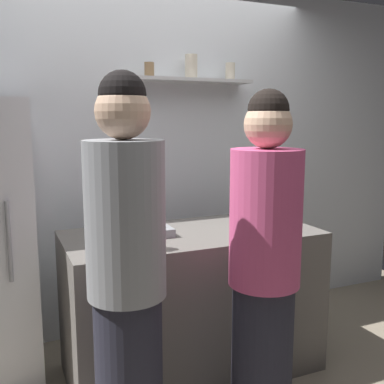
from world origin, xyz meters
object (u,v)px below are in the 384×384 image
Objects in this scene: baking_pan at (142,232)px; person_grey_hoodie at (127,283)px; utensil_holder at (266,217)px; wine_bottle_pale_glass at (240,210)px; wine_bottle_green_glass at (113,213)px; water_bottle_plastic at (138,230)px; person_pink_top at (264,274)px.

person_grey_hoodie reaches higher than baking_pan.
wine_bottle_pale_glass is (-0.16, 0.06, 0.04)m from utensil_holder.
wine_bottle_green_glass is 1.28× the size of water_bottle_plastic.
person_pink_top reaches higher than water_bottle_plastic.
person_pink_top is at bearing -45.63° from water_bottle_plastic.
baking_pan is 0.76m from person_grey_hoodie.
wine_bottle_green_glass reaches higher than baking_pan.
utensil_holder is 0.77× the size of wine_bottle_pale_glass.
water_bottle_plastic reaches higher than utensil_holder.
person_pink_top is at bearing -62.69° from wine_bottle_green_glass.
wine_bottle_green_glass reaches higher than water_bottle_plastic.
utensil_holder is 0.98m from wine_bottle_green_glass.
wine_bottle_green_glass is at bearing -92.06° from person_pink_top.
water_bottle_plastic is at bearing -161.98° from wine_bottle_pale_glass.
person_pink_top reaches higher than baking_pan.
utensil_holder is at bearing -101.82° from person_grey_hoodie.
wine_bottle_pale_glass is at bearing -95.36° from person_grey_hoodie.
wine_bottle_pale_glass is at bearing -2.45° from baking_pan.
water_bottle_plastic is 0.48m from person_grey_hoodie.
baking_pan is 1.21× the size of wine_bottle_pale_glass.
utensil_holder is 0.93m from water_bottle_plastic.
wine_bottle_green_glass is at bearing 163.46° from wine_bottle_pale_glass.
baking_pan is at bearing 173.70° from utensil_holder.
wine_bottle_pale_glass reaches higher than utensil_holder.
baking_pan is 0.20× the size of person_pink_top.
baking_pan is at bearing 69.19° from water_bottle_plastic.
wine_bottle_pale_glass is (0.78, -0.23, -0.01)m from wine_bottle_green_glass.
water_bottle_plastic is (0.02, -0.48, -0.00)m from wine_bottle_green_glass.
water_bottle_plastic is 0.14× the size of person_pink_top.
wine_bottle_pale_glass is at bearing 18.02° from water_bottle_plastic.
baking_pan is at bearing -63.20° from person_grey_hoodie.
water_bottle_plastic reaches higher than baking_pan.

